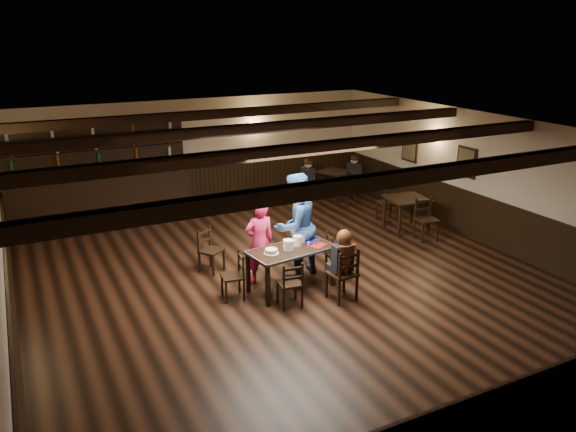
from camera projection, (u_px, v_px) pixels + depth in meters
name	position (u px, v px, depth m)	size (l,w,h in m)	color
ground	(290.00, 280.00, 10.09)	(10.00, 10.00, 0.00)	black
room_shell	(289.00, 186.00, 9.57)	(9.02, 10.02, 2.71)	beige
dining_table	(291.00, 253.00, 9.54)	(1.57, 0.94, 0.75)	black
chair_near_left	(291.00, 281.00, 8.97)	(0.40, 0.39, 0.79)	black
chair_near_right	(345.00, 271.00, 9.16)	(0.46, 0.44, 0.92)	black
chair_end_left	(236.00, 272.00, 9.29)	(0.40, 0.42, 0.79)	black
chair_end_right	(334.00, 251.00, 10.08)	(0.45, 0.46, 0.84)	black
chair_far_pushed	(208.00, 246.00, 10.34)	(0.53, 0.52, 0.83)	black
woman_pink	(259.00, 242.00, 9.81)	(0.55, 0.36, 1.50)	#F4316A
man_blue	(295.00, 226.00, 9.97)	(0.93, 0.73, 1.92)	navy
seated_person	(343.00, 254.00, 9.11)	(0.33, 0.49, 0.80)	black
cake	(271.00, 251.00, 9.29)	(0.26, 0.26, 0.08)	white
plate_stack_a	(289.00, 245.00, 9.44)	(0.18, 0.18, 0.17)	white
plate_stack_b	(298.00, 240.00, 9.63)	(0.15, 0.15, 0.18)	white
tea_light	(292.00, 244.00, 9.65)	(0.06, 0.06, 0.06)	#A5A8AD
salt_shaker	(309.00, 244.00, 9.63)	(0.03, 0.03, 0.08)	silver
pepper_shaker	(316.00, 242.00, 9.68)	(0.04, 0.04, 0.09)	#A5A8AD
drink_glass	(303.00, 239.00, 9.78)	(0.08, 0.08, 0.13)	silver
menu_red	(319.00, 245.00, 9.66)	(0.28, 0.19, 0.00)	maroon
menu_blue	(312.00, 240.00, 9.88)	(0.33, 0.23, 0.00)	#100F4D
bar_counter	(102.00, 193.00, 12.81)	(4.22, 0.70, 2.20)	black
back_table_a	(407.00, 202.00, 12.40)	(0.96, 0.96, 0.75)	black
back_table_b	(335.00, 175.00, 14.71)	(0.93, 0.93, 0.75)	black
bg_patron_left	(308.00, 173.00, 14.07)	(0.23, 0.37, 0.75)	black
bg_patron_right	(354.00, 169.00, 14.54)	(0.25, 0.38, 0.74)	black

